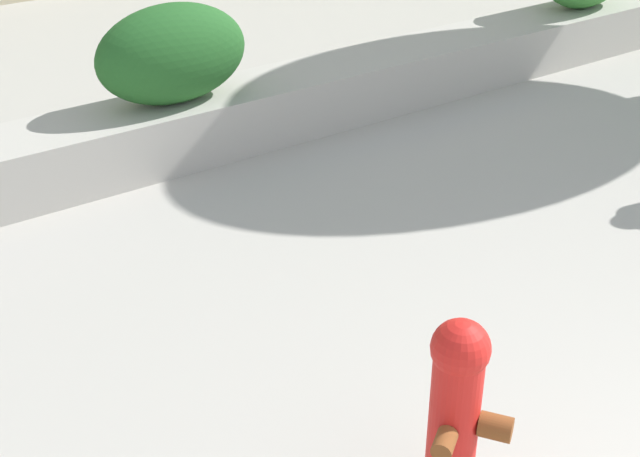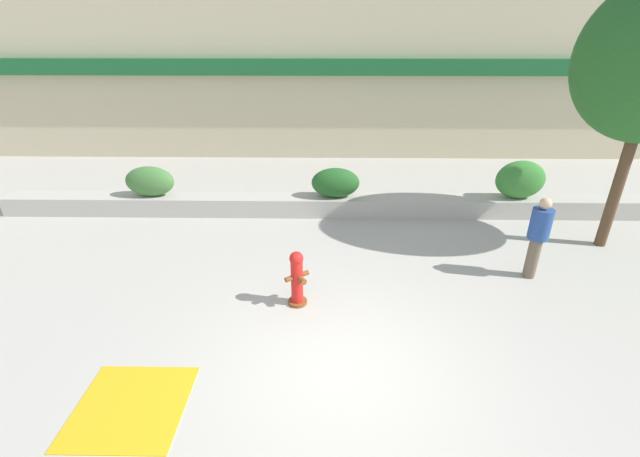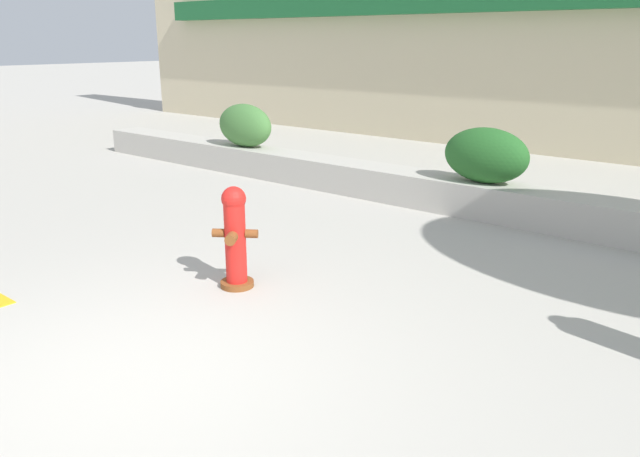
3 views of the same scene
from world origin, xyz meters
The scene contains 5 objects.
ground_plane centered at (0.00, 0.00, 0.00)m, with size 120.00×120.00×0.00m, color #B2ADA3.
planter_wall_low centered at (0.00, 6.00, 0.25)m, with size 18.00×0.70×0.50m, color #B7B2A8.
hedge_bush_0 centered at (-4.99, 6.00, 0.91)m, with size 1.30×0.59×0.82m, color #427538.
hedge_bush_1 centered at (-0.01, 6.00, 0.90)m, with size 1.28×0.66×0.80m, color #235B23.
fire_hydrant centered at (-0.77, 1.79, 0.55)m, with size 0.49×0.49×1.08m.
Camera 3 is at (3.80, -2.37, 2.50)m, focal length 35.00 mm.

